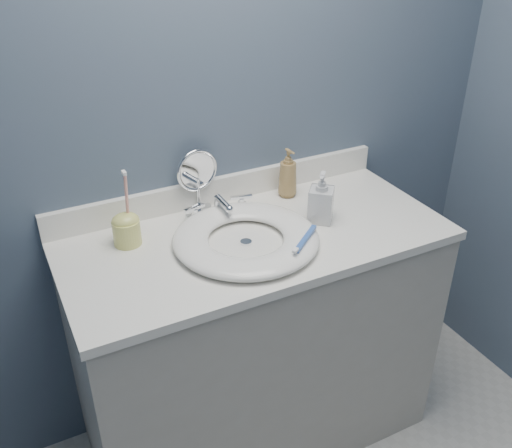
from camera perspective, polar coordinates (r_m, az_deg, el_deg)
back_wall at (r=1.88m, az=-3.86°, el=11.17°), size 2.20×0.02×2.40m
vanity_cabinet at (r=2.07m, az=0.01°, el=-11.95°), size 1.20×0.55×0.85m
countertop at (r=1.80m, az=0.01°, el=-1.52°), size 1.22×0.57×0.03m
backsplash at (r=1.98m, az=-3.45°, el=3.53°), size 1.22×0.02×0.09m
basin at (r=1.74m, az=-1.01°, el=-1.42°), size 0.45×0.45×0.04m
drain at (r=1.75m, az=-1.01°, el=-1.84°), size 0.04×0.04×0.01m
faucet at (r=1.89m, az=-3.63°, el=1.59°), size 0.25×0.13×0.07m
makeup_mirror at (r=1.90m, az=-5.87°, el=4.67°), size 0.15×0.08×0.22m
soap_bottle_amber at (r=2.00m, az=3.21°, el=5.12°), size 0.07×0.07×0.18m
soap_bottle_clear at (r=1.85m, az=6.55°, el=2.69°), size 0.11×0.11×0.17m
toothbrush_holder at (r=1.77m, az=-12.84°, el=-0.37°), size 0.08×0.08×0.24m
toothbrush_lying at (r=1.69m, az=4.90°, el=-1.57°), size 0.14×0.12×0.02m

